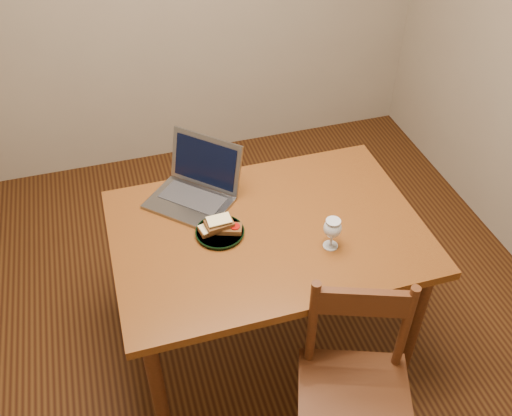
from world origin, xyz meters
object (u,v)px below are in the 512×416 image
object	(u,v)px
table	(267,243)
chair	(355,385)
plate	(220,232)
laptop	(197,183)
milk_glass	(332,233)

from	to	relation	value
table	chair	distance (m)	0.68
plate	laptop	xyz separation A→B (m)	(-0.03, 0.27, 0.06)
chair	laptop	xyz separation A→B (m)	(-0.38, 0.95, 0.32)
plate	milk_glass	distance (m)	0.46
milk_glass	laptop	bearing A→B (deg)	133.51
chair	plate	xyz separation A→B (m)	(-0.34, 0.68, 0.26)
table	laptop	distance (m)	0.41
plate	laptop	world-z (taller)	laptop
milk_glass	laptop	distance (m)	0.65
plate	laptop	size ratio (longest dim) A/B	0.44
chair	laptop	world-z (taller)	laptop
milk_glass	laptop	world-z (taller)	laptop
plate	laptop	bearing A→B (deg)	97.17
laptop	table	bearing A→B (deg)	-8.22
laptop	milk_glass	bearing A→B (deg)	-2.38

